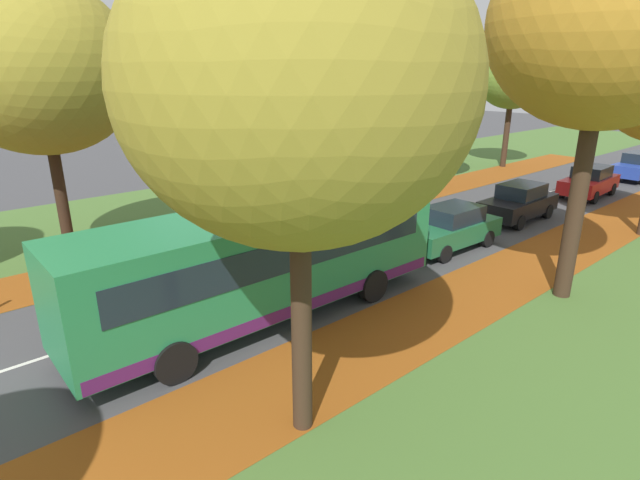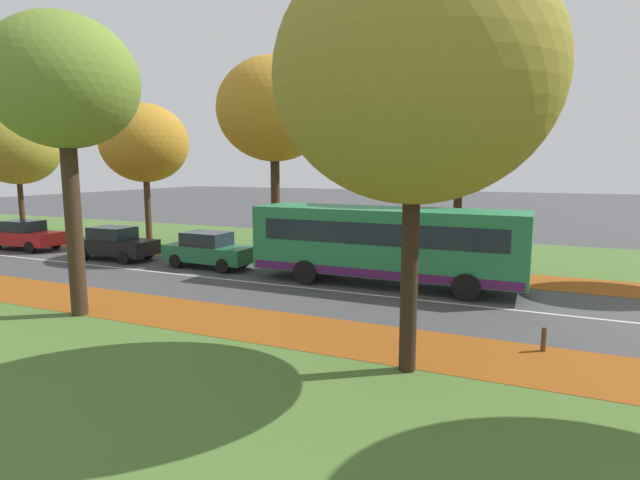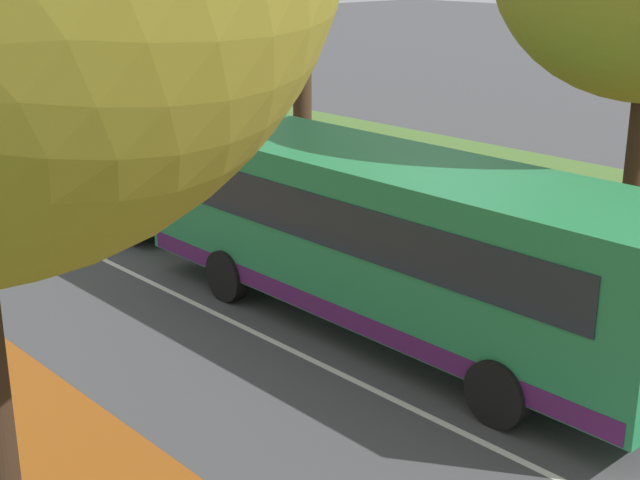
{
  "view_description": "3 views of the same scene",
  "coord_description": "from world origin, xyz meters",
  "px_view_note": "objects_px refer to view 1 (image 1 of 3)",
  "views": [
    {
      "loc": [
        11.84,
        4.1,
        6.35
      ],
      "look_at": [
        0.86,
        13.68,
        1.37
      ],
      "focal_mm": 28.0,
      "sensor_mm": 36.0,
      "label": 1
    },
    {
      "loc": [
        -16.69,
        5.75,
        4.55
      ],
      "look_at": [
        2.35,
        14.07,
        1.49
      ],
      "focal_mm": 28.0,
      "sensor_mm": 36.0,
      "label": 2
    },
    {
      "loc": [
        -8.5,
        1.57,
        6.15
      ],
      "look_at": [
        0.62,
        11.47,
        1.73
      ],
      "focal_mm": 50.0,
      "sensor_mm": 36.0,
      "label": 3
    }
  ],
  "objects_px": {
    "tree_left_far": "(433,82)",
    "bus": "(265,258)",
    "car_red_third_in_line": "(589,181)",
    "tree_left_mid": "(302,56)",
    "car_blue_fourth_in_line": "(638,166)",
    "tree_left_near": "(39,68)",
    "tree_right_near": "(298,88)",
    "tree_left_distant": "(513,77)",
    "car_green_lead": "(451,228)",
    "tree_right_mid": "(608,24)",
    "car_black_following": "(519,202)"
  },
  "relations": [
    {
      "from": "tree_left_far",
      "to": "bus",
      "type": "height_order",
      "value": "tree_left_far"
    },
    {
      "from": "bus",
      "to": "car_red_third_in_line",
      "type": "xyz_separation_m",
      "value": [
        0.04,
        20.64,
        -0.89
      ]
    },
    {
      "from": "tree_left_mid",
      "to": "car_blue_fourth_in_line",
      "type": "relative_size",
      "value": 2.1
    },
    {
      "from": "tree_left_near",
      "to": "tree_right_near",
      "type": "height_order",
      "value": "tree_left_near"
    },
    {
      "from": "tree_left_near",
      "to": "car_red_third_in_line",
      "type": "height_order",
      "value": "tree_left_near"
    },
    {
      "from": "tree_left_near",
      "to": "tree_left_far",
      "type": "height_order",
      "value": "tree_left_near"
    },
    {
      "from": "tree_left_far",
      "to": "tree_left_distant",
      "type": "relative_size",
      "value": 1.02
    },
    {
      "from": "tree_left_mid",
      "to": "bus",
      "type": "distance_m",
      "value": 11.99
    },
    {
      "from": "tree_left_distant",
      "to": "car_green_lead",
      "type": "distance_m",
      "value": 19.16
    },
    {
      "from": "tree_left_mid",
      "to": "car_red_third_in_line",
      "type": "relative_size",
      "value": 2.09
    },
    {
      "from": "bus",
      "to": "car_red_third_in_line",
      "type": "bearing_deg",
      "value": 89.89
    },
    {
      "from": "tree_left_distant",
      "to": "tree_right_near",
      "type": "height_order",
      "value": "tree_right_near"
    },
    {
      "from": "tree_left_near",
      "to": "tree_left_far",
      "type": "relative_size",
      "value": 1.12
    },
    {
      "from": "tree_right_near",
      "to": "car_red_third_in_line",
      "type": "bearing_deg",
      "value": 100.0
    },
    {
      "from": "car_red_third_in_line",
      "to": "tree_left_far",
      "type": "bearing_deg",
      "value": -154.96
    },
    {
      "from": "tree_right_mid",
      "to": "car_black_following",
      "type": "bearing_deg",
      "value": 127.3
    },
    {
      "from": "car_green_lead",
      "to": "tree_right_near",
      "type": "bearing_deg",
      "value": -68.85
    },
    {
      "from": "tree_left_mid",
      "to": "car_black_following",
      "type": "height_order",
      "value": "tree_left_mid"
    },
    {
      "from": "tree_left_mid",
      "to": "tree_left_far",
      "type": "xyz_separation_m",
      "value": [
        -0.04,
        9.43,
        -1.21
      ]
    },
    {
      "from": "tree_left_far",
      "to": "tree_right_mid",
      "type": "distance_m",
      "value": 15.77
    },
    {
      "from": "tree_right_near",
      "to": "bus",
      "type": "height_order",
      "value": "tree_right_near"
    },
    {
      "from": "tree_left_near",
      "to": "car_red_third_in_line",
      "type": "bearing_deg",
      "value": 71.48
    },
    {
      "from": "tree_left_mid",
      "to": "tree_right_near",
      "type": "height_order",
      "value": "tree_left_mid"
    },
    {
      "from": "car_black_following",
      "to": "car_blue_fourth_in_line",
      "type": "xyz_separation_m",
      "value": [
        0.39,
        13.68,
        0.0
      ]
    },
    {
      "from": "tree_left_mid",
      "to": "tree_left_distant",
      "type": "relative_size",
      "value": 1.12
    },
    {
      "from": "tree_left_distant",
      "to": "car_blue_fourth_in_line",
      "type": "bearing_deg",
      "value": 16.39
    },
    {
      "from": "tree_left_near",
      "to": "tree_left_mid",
      "type": "relative_size",
      "value": 1.02
    },
    {
      "from": "tree_left_mid",
      "to": "bus",
      "type": "relative_size",
      "value": 0.86
    },
    {
      "from": "tree_left_distant",
      "to": "car_black_following",
      "type": "relative_size",
      "value": 1.89
    },
    {
      "from": "tree_right_near",
      "to": "car_red_third_in_line",
      "type": "height_order",
      "value": "tree_right_near"
    },
    {
      "from": "tree_left_distant",
      "to": "car_red_third_in_line",
      "type": "xyz_separation_m",
      "value": [
        7.47,
        -4.57,
        -5.07
      ]
    },
    {
      "from": "car_black_following",
      "to": "bus",
      "type": "bearing_deg",
      "value": -89.13
    },
    {
      "from": "tree_right_mid",
      "to": "car_black_following",
      "type": "relative_size",
      "value": 2.4
    },
    {
      "from": "car_black_following",
      "to": "car_blue_fourth_in_line",
      "type": "distance_m",
      "value": 13.69
    },
    {
      "from": "tree_left_near",
      "to": "tree_right_mid",
      "type": "height_order",
      "value": "tree_right_mid"
    },
    {
      "from": "tree_left_near",
      "to": "car_green_lead",
      "type": "bearing_deg",
      "value": 54.73
    },
    {
      "from": "tree_right_near",
      "to": "car_blue_fourth_in_line",
      "type": "distance_m",
      "value": 30.21
    },
    {
      "from": "car_black_following",
      "to": "car_red_third_in_line",
      "type": "relative_size",
      "value": 0.99
    },
    {
      "from": "tree_left_near",
      "to": "tree_right_near",
      "type": "relative_size",
      "value": 1.06
    },
    {
      "from": "tree_left_distant",
      "to": "bus",
      "type": "relative_size",
      "value": 0.76
    },
    {
      "from": "tree_left_distant",
      "to": "car_green_lead",
      "type": "relative_size",
      "value": 1.87
    },
    {
      "from": "bus",
      "to": "car_black_following",
      "type": "xyz_separation_m",
      "value": [
        -0.21,
        13.77,
        -0.89
      ]
    },
    {
      "from": "car_green_lead",
      "to": "car_blue_fourth_in_line",
      "type": "relative_size",
      "value": 1.0
    },
    {
      "from": "car_black_following",
      "to": "car_green_lead",
      "type": "bearing_deg",
      "value": -87.47
    },
    {
      "from": "car_green_lead",
      "to": "car_blue_fourth_in_line",
      "type": "bearing_deg",
      "value": 89.56
    },
    {
      "from": "tree_right_near",
      "to": "tree_right_mid",
      "type": "relative_size",
      "value": 0.84
    },
    {
      "from": "car_green_lead",
      "to": "car_blue_fourth_in_line",
      "type": "distance_m",
      "value": 19.14
    },
    {
      "from": "car_black_following",
      "to": "car_red_third_in_line",
      "type": "bearing_deg",
      "value": 87.93
    },
    {
      "from": "tree_left_far",
      "to": "tree_right_near",
      "type": "distance_m",
      "value": 22.4
    },
    {
      "from": "car_red_third_in_line",
      "to": "tree_left_distant",
      "type": "bearing_deg",
      "value": 148.55
    }
  ]
}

